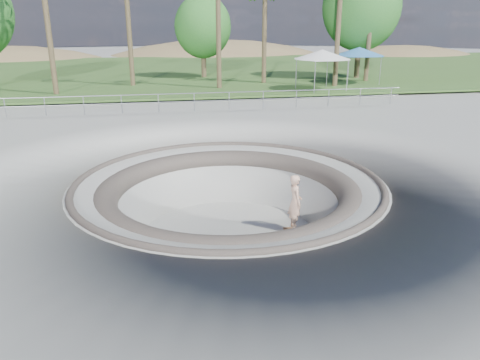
{
  "coord_description": "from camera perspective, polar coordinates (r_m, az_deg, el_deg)",
  "views": [
    {
      "loc": [
        -2.31,
        -14.43,
        5.1
      ],
      "look_at": [
        0.47,
        0.41,
        -0.1
      ],
      "focal_mm": 35.0,
      "sensor_mm": 36.0,
      "label": 1
    }
  ],
  "objects": [
    {
      "name": "canopy_white",
      "position": [
        34.65,
        10.0,
        14.82
      ],
      "size": [
        5.46,
        5.46,
        2.82
      ],
      "color": "gray",
      "rests_on": "ground"
    },
    {
      "name": "skateboard",
      "position": [
        16.55,
        6.6,
        -5.91
      ],
      "size": [
        0.78,
        0.32,
        0.08
      ],
      "color": "brown",
      "rests_on": "ground"
    },
    {
      "name": "bushy_tree_right",
      "position": [
        42.84,
        14.62,
        19.74
      ],
      "size": [
        6.6,
        6.0,
        9.53
      ],
      "color": "brown",
      "rests_on": "ground"
    },
    {
      "name": "safety_railing",
      "position": [
        26.89,
        -5.6,
        9.47
      ],
      "size": [
        25.0,
        0.06,
        1.03
      ],
      "color": "gray",
      "rests_on": "ground"
    },
    {
      "name": "bushy_tree_mid",
      "position": [
        42.18,
        -4.55,
        18.13
      ],
      "size": [
        4.84,
        4.4,
        6.99
      ],
      "color": "brown",
      "rests_on": "ground"
    },
    {
      "name": "distant_hills",
      "position": [
        72.87,
        -5.72,
        9.33
      ],
      "size": [
        103.2,
        45.0,
        28.6
      ],
      "color": "brown",
      "rests_on": "ground"
    },
    {
      "name": "skater",
      "position": [
        16.16,
        6.74,
        -2.71
      ],
      "size": [
        0.49,
        0.73,
        1.96
      ],
      "primitive_type": "imported",
      "rotation": [
        0.0,
        0.0,
        1.6
      ],
      "color": "#E2AF92",
      "rests_on": "skateboard"
    },
    {
      "name": "grass_strip",
      "position": [
        48.73,
        -8.03,
        13.07
      ],
      "size": [
        180.0,
        36.0,
        0.12
      ],
      "color": "#385823",
      "rests_on": "ground"
    },
    {
      "name": "canopy_blue",
      "position": [
        39.06,
        14.32,
        14.93
      ],
      "size": [
        5.49,
        5.49,
        2.78
      ],
      "color": "gray",
      "rests_on": "ground"
    },
    {
      "name": "ground",
      "position": [
        15.48,
        -1.42,
        -0.24
      ],
      "size": [
        180.0,
        180.0,
        0.0
      ],
      "primitive_type": "plane",
      "color": "gray",
      "rests_on": "ground"
    },
    {
      "name": "skate_bowl",
      "position": [
        16.17,
        -1.36,
        -6.38
      ],
      "size": [
        14.0,
        14.0,
        4.1
      ],
      "color": "gray",
      "rests_on": "ground"
    }
  ]
}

